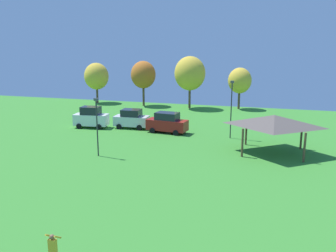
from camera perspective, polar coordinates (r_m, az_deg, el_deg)
person_standing_mid_field at (r=17.45m, az=-17.97°, el=-18.24°), size 0.52×0.50×1.73m
parked_car_leftmost at (r=44.27m, az=-12.23°, el=1.35°), size 4.26×2.32×2.60m
parked_car_second_from_left at (r=43.27m, az=-5.87°, el=1.15°), size 4.22×2.29×2.31m
parked_car_third_from_left at (r=40.72m, az=-0.14°, el=0.52°), size 4.82×2.43×2.36m
park_pavilion at (r=34.06m, az=16.68°, el=0.85°), size 6.77×5.39×3.60m
light_post_0 at (r=38.44m, az=10.12°, el=3.14°), size 0.36×0.20×6.21m
light_post_1 at (r=32.27m, az=-11.33°, el=0.43°), size 0.36×0.20×5.30m
treeline_tree_0 at (r=63.23m, az=-11.41°, el=7.81°), size 4.18×4.18×6.95m
treeline_tree_1 at (r=59.07m, az=-3.99°, el=8.19°), size 4.08×4.08×7.40m
treeline_tree_2 at (r=56.45m, az=3.53°, el=8.41°), size 4.86×4.86×8.24m
treeline_tree_3 at (r=56.93m, az=11.43°, el=7.13°), size 3.64×3.64×6.50m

